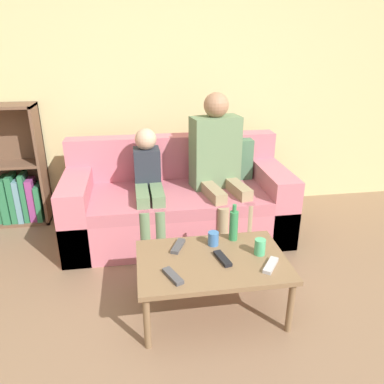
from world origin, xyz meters
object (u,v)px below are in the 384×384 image
object	(u,v)px
cup_far	(260,247)
tv_remote_0	(178,246)
person_child	(149,182)
tv_remote_1	(223,259)
person_adult	(218,158)
coffee_table	(212,264)
tv_remote_3	(271,265)
couch	(178,203)
bottle	(234,225)
cup_near	(213,239)
tv_remote_2	(173,276)
bookshelf	(6,182)

from	to	relation	value
cup_far	tv_remote_0	xyz separation A→B (m)	(-0.49, 0.15, -0.04)
tv_remote_0	person_child	bearing A→B (deg)	125.23
cup_far	tv_remote_1	world-z (taller)	cup_far
person_adult	cup_far	world-z (taller)	person_adult
coffee_table	tv_remote_0	distance (m)	0.26
tv_remote_3	couch	bearing A→B (deg)	144.81
couch	bottle	size ratio (longest dim) A/B	7.34
coffee_table	person_child	distance (m)	1.01
coffee_table	couch	bearing A→B (deg)	94.39
person_adult	cup_near	distance (m)	0.89
cup_far	tv_remote_2	size ratio (longest dim) A/B	0.58
tv_remote_2	coffee_table	bearing A→B (deg)	7.02
couch	tv_remote_2	xyz separation A→B (m)	(-0.18, -1.21, 0.10)
couch	person_child	xyz separation A→B (m)	(-0.25, -0.13, 0.26)
bookshelf	cup_far	distance (m)	2.45
cup_near	bottle	size ratio (longest dim) A/B	0.36
person_child	cup_far	size ratio (longest dim) A/B	9.33
person_child	cup_far	bearing A→B (deg)	-56.05
person_adult	cup_far	distance (m)	1.02
person_adult	tv_remote_0	size ratio (longest dim) A/B	7.01
cup_near	tv_remote_0	bearing A→B (deg)	-179.63
cup_far	tv_remote_3	xyz separation A→B (m)	(0.02, -0.15, -0.04)
tv_remote_0	cup_far	bearing A→B (deg)	6.94
bookshelf	bottle	size ratio (longest dim) A/B	4.32
cup_near	tv_remote_3	world-z (taller)	cup_near
coffee_table	cup_near	distance (m)	0.19
coffee_table	person_adult	size ratio (longest dim) A/B	0.74
person_adult	tv_remote_3	bearing A→B (deg)	-96.54
tv_remote_3	bottle	bearing A→B (deg)	147.16
bookshelf	coffee_table	bearing A→B (deg)	-43.44
couch	tv_remote_1	xyz separation A→B (m)	(0.14, -1.07, 0.10)
person_adult	bottle	distance (m)	0.81
tv_remote_0	couch	bearing A→B (deg)	107.50
tv_remote_0	bookshelf	bearing A→B (deg)	160.74
person_child	tv_remote_1	xyz separation A→B (m)	(0.40, -0.95, -0.16)
bottle	coffee_table	bearing A→B (deg)	-130.72
cup_near	tv_remote_2	xyz separation A→B (m)	(-0.30, -0.32, -0.03)
couch	person_adult	xyz separation A→B (m)	(0.33, -0.06, 0.42)
cup_far	tv_remote_0	world-z (taller)	cup_far
coffee_table	person_adult	distance (m)	1.09
couch	tv_remote_1	distance (m)	1.09
person_adult	person_child	size ratio (longest dim) A/B	1.29
tv_remote_1	tv_remote_2	xyz separation A→B (m)	(-0.32, -0.13, 0.00)
tv_remote_0	tv_remote_1	distance (m)	0.31
bottle	person_child	bearing A→B (deg)	126.26
coffee_table	tv_remote_0	xyz separation A→B (m)	(-0.19, 0.17, 0.05)
tv_remote_3	person_child	bearing A→B (deg)	157.73
coffee_table	tv_remote_0	world-z (taller)	tv_remote_0
person_child	cup_far	xyz separation A→B (m)	(0.64, -0.92, -0.12)
cup_near	tv_remote_1	size ratio (longest dim) A/B	0.51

